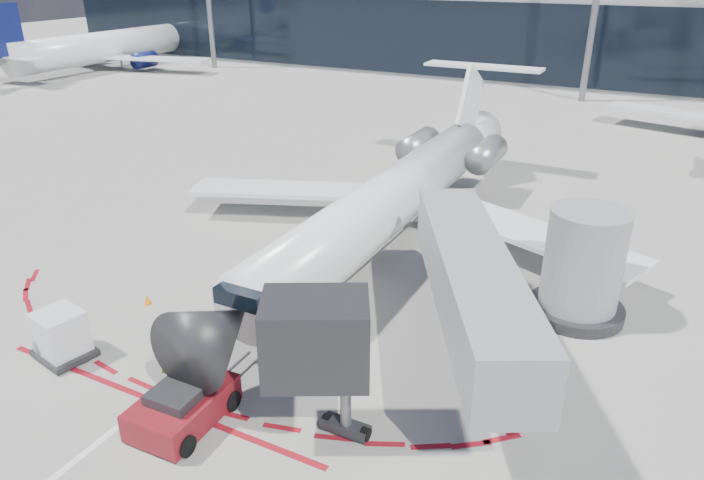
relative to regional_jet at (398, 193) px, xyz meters
The scene contains 12 objects.
ground 6.06m from the regional_jet, 111.83° to the right, with size 260.00×260.00×0.00m, color gray.
apron_centerline 4.52m from the regional_jet, 123.54° to the right, with size 0.25×40.00×0.01m, color silver.
apron_stop_bar 16.89m from the regional_jet, 96.97° to the right, with size 14.00×0.25×0.01m, color maroon.
terminal_building 60.24m from the regional_jet, 91.93° to the left, with size 150.00×24.15×24.00m.
jet_bridge 11.20m from the regional_jet, 46.08° to the right, with size 10.03×15.20×4.90m.
regional_jet is the anchor object (origin of this frame).
pushback_tug 17.00m from the regional_jet, 90.89° to the right, with size 2.47×5.58×1.44m.
ramp_worker 15.42m from the regional_jet, 100.04° to the right, with size 0.68×0.45×1.87m, color #A0DE17.
uld_container 17.59m from the regional_jet, 113.05° to the right, with size 2.36×2.11×1.94m.
safety_cone_left 13.76m from the regional_jet, 120.91° to the right, with size 0.32×0.32×0.44m, color orange.
safety_cone_right 13.53m from the regional_jet, 84.37° to the right, with size 0.39×0.39×0.55m, color orange.
bg_airliner_0 69.76m from the regional_jet, 148.47° to the left, with size 36.31×38.44×11.75m, color silver, non-canonical shape.
Camera 1 is at (14.27, -23.91, 13.98)m, focal length 32.00 mm.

